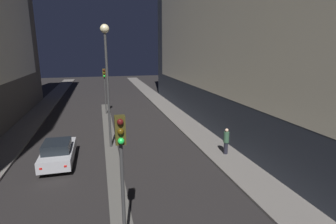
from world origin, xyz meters
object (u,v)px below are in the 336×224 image
(traffic_light_mid, at_px, (105,81))
(car_left_lane, at_px, (58,152))
(pedestrian_on_right_sidewalk, at_px, (226,141))
(street_lamp, at_px, (106,62))
(traffic_light_near, at_px, (121,156))

(traffic_light_mid, bearing_deg, car_left_lane, -104.84)
(traffic_light_mid, height_order, car_left_lane, traffic_light_mid)
(pedestrian_on_right_sidewalk, bearing_deg, street_lamp, 155.23)
(traffic_light_near, bearing_deg, car_left_lane, 111.09)
(traffic_light_near, distance_m, traffic_light_mid, 20.40)
(street_lamp, relative_size, car_left_lane, 2.01)
(traffic_light_mid, distance_m, car_left_lane, 12.83)
(traffic_light_mid, distance_m, street_lamp, 10.46)
(traffic_light_near, height_order, pedestrian_on_right_sidewalk, traffic_light_near)
(street_lamp, relative_size, pedestrian_on_right_sidewalk, 4.81)
(traffic_light_near, distance_m, street_lamp, 10.51)
(traffic_light_near, relative_size, car_left_lane, 1.16)
(car_left_lane, bearing_deg, traffic_light_mid, 75.16)
(street_lamp, xyz_separation_m, pedestrian_on_right_sidewalk, (7.25, -3.34, -4.98))
(traffic_light_mid, xyz_separation_m, street_lamp, (0.00, -10.17, 2.44))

